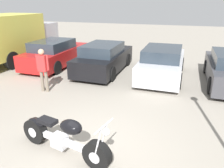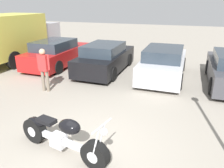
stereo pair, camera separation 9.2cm
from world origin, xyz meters
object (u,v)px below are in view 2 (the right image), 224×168
at_px(parked_car_black, 105,58).
at_px(person_standing, 44,67).
at_px(parked_car_red, 57,54).
at_px(parked_car_silver, 163,63).
at_px(delivery_truck, 12,36).
at_px(motorcycle, 61,137).

bearing_deg(parked_car_black, person_standing, -111.23).
bearing_deg(person_standing, parked_car_red, 115.40).
distance_m(parked_car_silver, delivery_truck, 8.33).
relative_size(parked_car_black, person_standing, 2.60).
distance_m(parked_car_red, delivery_truck, 2.92).
bearing_deg(person_standing, parked_car_silver, 38.24).
bearing_deg(motorcycle, parked_car_silver, 76.77).
bearing_deg(parked_car_red, parked_car_silver, -1.09).
distance_m(motorcycle, delivery_truck, 9.30).
relative_size(parked_car_red, parked_car_silver, 1.00).
distance_m(parked_car_black, person_standing, 3.36).
xyz_separation_m(delivery_truck, person_standing, (4.34, -3.23, -0.47)).
bearing_deg(parked_car_black, parked_car_silver, -0.11).
height_order(parked_car_black, person_standing, person_standing).
bearing_deg(person_standing, parked_car_black, 68.77).
distance_m(parked_car_silver, person_standing, 5.04).
height_order(parked_car_red, person_standing, person_standing).
height_order(parked_car_black, parked_car_silver, same).
xyz_separation_m(motorcycle, delivery_truck, (-6.87, 6.19, 1.01)).
relative_size(motorcycle, parked_car_black, 0.56).
height_order(motorcycle, person_standing, person_standing).
bearing_deg(parked_car_black, parked_car_red, 177.93).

